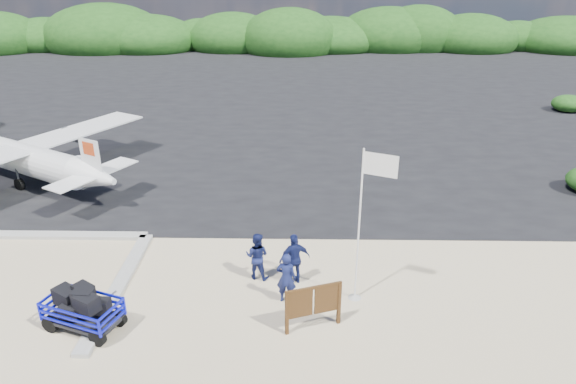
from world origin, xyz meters
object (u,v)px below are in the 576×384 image
crew_a (286,278)px  aircraft_large (449,103)px  flagpole (354,298)px  signboard (313,328)px  baggage_cart (86,328)px  crew_b (257,256)px  crew_c (295,259)px

crew_a → aircraft_large: 29.37m
flagpole → signboard: flagpole is taller
baggage_cart → flagpole: (8.40, 1.73, 0.00)m
crew_a → crew_b: crew_a is taller
crew_b → aircraft_large: (13.53, 25.20, -0.87)m
baggage_cart → crew_a: bearing=33.7°
signboard → crew_b: bearing=105.7°
signboard → crew_b: (-1.90, 2.76, 0.87)m
baggage_cart → signboard: size_ratio=1.29×
signboard → crew_a: (-0.85, 1.38, 0.90)m
crew_b → crew_c: (1.32, -0.29, 0.07)m
baggage_cart → crew_c: (6.38, 2.60, 0.95)m
aircraft_large → baggage_cart: bearing=85.9°
crew_c → flagpole: bearing=135.9°
baggage_cart → signboard: (6.96, 0.13, 0.00)m
baggage_cart → aircraft_large: (18.59, 28.09, 0.00)m
crew_c → aircraft_large: 28.28m
signboard → baggage_cart: bearing=162.2°
flagpole → signboard: size_ratio=2.79×
crew_a → crew_c: bearing=-93.2°
flagpole → crew_c: 2.39m
crew_b → crew_c: size_ratio=0.92×
crew_a → aircraft_large: (12.48, 26.58, -0.90)m
baggage_cart → crew_a: 6.37m
signboard → crew_c: (-0.58, 2.47, 0.95)m
flagpole → crew_a: bearing=-174.4°
flagpole → crew_b: 3.64m
crew_a → aircraft_large: bearing=-104.7°
crew_c → baggage_cart: bearing=1.4°
crew_a → crew_c: (0.26, 1.09, 0.05)m
crew_c → aircraft_large: size_ratio=0.14×
flagpole → baggage_cart: bearing=-168.3°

